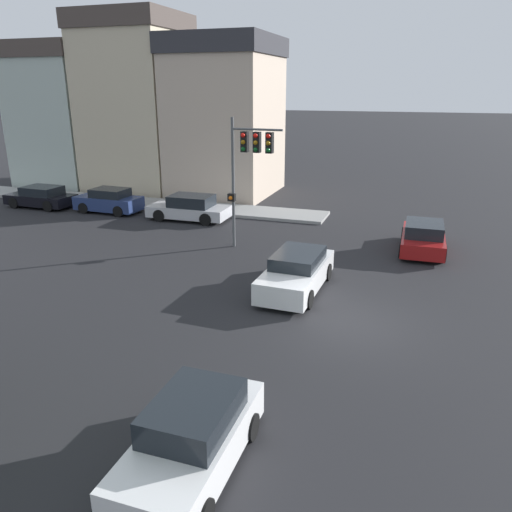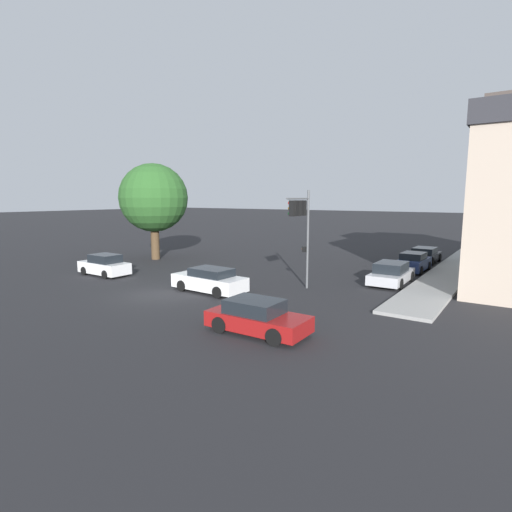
{
  "view_description": "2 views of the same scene",
  "coord_description": "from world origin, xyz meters",
  "px_view_note": "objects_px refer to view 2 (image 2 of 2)",
  "views": [
    {
      "loc": [
        -14.86,
        -1.89,
        7.26
      ],
      "look_at": [
        2.04,
        3.83,
        1.2
      ],
      "focal_mm": 35.0,
      "sensor_mm": 36.0,
      "label": 1
    },
    {
      "loc": [
        17.51,
        -15.26,
        5.55
      ],
      "look_at": [
        3.87,
        4.59,
        2.02
      ],
      "focal_mm": 28.0,
      "sensor_mm": 36.0,
      "label": 2
    }
  ],
  "objects_px": {
    "crossing_car_2": "(210,280)",
    "crossing_car_0": "(257,317)",
    "traffic_signal": "(300,218)",
    "parked_car_0": "(391,274)",
    "street_tree": "(154,198)",
    "parked_car_1": "(413,262)",
    "crossing_car_1": "(104,265)",
    "parked_car_2": "(425,255)"
  },
  "relations": [
    {
      "from": "parked_car_0",
      "to": "parked_car_2",
      "type": "height_order",
      "value": "parked_car_0"
    },
    {
      "from": "crossing_car_2",
      "to": "parked_car_1",
      "type": "distance_m",
      "value": 16.15
    },
    {
      "from": "street_tree",
      "to": "crossing_car_1",
      "type": "bearing_deg",
      "value": -68.89
    },
    {
      "from": "crossing_car_1",
      "to": "crossing_car_2",
      "type": "xyz_separation_m",
      "value": [
        9.7,
        0.35,
        -0.01
      ]
    },
    {
      "from": "parked_car_0",
      "to": "traffic_signal",
      "type": "bearing_deg",
      "value": 140.51
    },
    {
      "from": "street_tree",
      "to": "crossing_car_2",
      "type": "relative_size",
      "value": 1.83
    },
    {
      "from": "street_tree",
      "to": "parked_car_2",
      "type": "xyz_separation_m",
      "value": [
        20.6,
        11.85,
        -4.87
      ]
    },
    {
      "from": "street_tree",
      "to": "traffic_signal",
      "type": "distance_m",
      "value": 17.11
    },
    {
      "from": "crossing_car_1",
      "to": "parked_car_0",
      "type": "height_order",
      "value": "crossing_car_1"
    },
    {
      "from": "parked_car_1",
      "to": "parked_car_2",
      "type": "distance_m",
      "value": 4.89
    },
    {
      "from": "crossing_car_0",
      "to": "parked_car_2",
      "type": "relative_size",
      "value": 0.97
    },
    {
      "from": "crossing_car_2",
      "to": "parked_car_1",
      "type": "height_order",
      "value": "parked_car_1"
    },
    {
      "from": "street_tree",
      "to": "crossing_car_2",
      "type": "xyz_separation_m",
      "value": [
        12.5,
        -6.89,
        -4.81
      ]
    },
    {
      "from": "crossing_car_0",
      "to": "parked_car_1",
      "type": "distance_m",
      "value": 18.35
    },
    {
      "from": "traffic_signal",
      "to": "parked_car_0",
      "type": "distance_m",
      "value": 7.42
    },
    {
      "from": "parked_car_1",
      "to": "parked_car_2",
      "type": "relative_size",
      "value": 0.92
    },
    {
      "from": "street_tree",
      "to": "traffic_signal",
      "type": "xyz_separation_m",
      "value": [
        16.7,
        -3.53,
        -1.17
      ]
    },
    {
      "from": "parked_car_0",
      "to": "parked_car_1",
      "type": "height_order",
      "value": "parked_car_1"
    },
    {
      "from": "crossing_car_2",
      "to": "parked_car_1",
      "type": "relative_size",
      "value": 1.16
    },
    {
      "from": "traffic_signal",
      "to": "parked_car_0",
      "type": "height_order",
      "value": "traffic_signal"
    },
    {
      "from": "street_tree",
      "to": "crossing_car_0",
      "type": "distance_m",
      "value": 22.54
    },
    {
      "from": "traffic_signal",
      "to": "crossing_car_2",
      "type": "distance_m",
      "value": 6.49
    },
    {
      "from": "crossing_car_2",
      "to": "parked_car_2",
      "type": "distance_m",
      "value": 20.42
    },
    {
      "from": "street_tree",
      "to": "crossing_car_1",
      "type": "xyz_separation_m",
      "value": [
        2.8,
        -7.24,
        -4.8
      ]
    },
    {
      "from": "crossing_car_2",
      "to": "parked_car_2",
      "type": "height_order",
      "value": "crossing_car_2"
    },
    {
      "from": "street_tree",
      "to": "crossing_car_0",
      "type": "xyz_separation_m",
      "value": [
        18.91,
        -11.28,
        -4.84
      ]
    },
    {
      "from": "parked_car_2",
      "to": "street_tree",
      "type": "bearing_deg",
      "value": 121.44
    },
    {
      "from": "crossing_car_2",
      "to": "parked_car_1",
      "type": "bearing_deg",
      "value": -118.98
    },
    {
      "from": "traffic_signal",
      "to": "crossing_car_2",
      "type": "xyz_separation_m",
      "value": [
        -4.2,
        -3.35,
        -3.64
      ]
    },
    {
      "from": "crossing_car_0",
      "to": "crossing_car_2",
      "type": "relative_size",
      "value": 0.91
    },
    {
      "from": "street_tree",
      "to": "crossing_car_1",
      "type": "distance_m",
      "value": 9.13
    },
    {
      "from": "parked_car_0",
      "to": "parked_car_1",
      "type": "xyz_separation_m",
      "value": [
        0.09,
        5.45,
        0.02
      ]
    },
    {
      "from": "crossing_car_1",
      "to": "parked_car_1",
      "type": "xyz_separation_m",
      "value": [
        18.01,
        14.21,
        -0.02
      ]
    },
    {
      "from": "crossing_car_0",
      "to": "crossing_car_2",
      "type": "xyz_separation_m",
      "value": [
        -6.41,
        4.39,
        0.03
      ]
    },
    {
      "from": "crossing_car_1",
      "to": "crossing_car_2",
      "type": "bearing_deg",
      "value": -177.87
    },
    {
      "from": "crossing_car_1",
      "to": "traffic_signal",
      "type": "bearing_deg",
      "value": -165.03
    },
    {
      "from": "traffic_signal",
      "to": "crossing_car_2",
      "type": "height_order",
      "value": "traffic_signal"
    },
    {
      "from": "traffic_signal",
      "to": "parked_car_0",
      "type": "relative_size",
      "value": 1.3
    },
    {
      "from": "street_tree",
      "to": "parked_car_2",
      "type": "bearing_deg",
      "value": 29.92
    },
    {
      "from": "street_tree",
      "to": "crossing_car_1",
      "type": "height_order",
      "value": "street_tree"
    },
    {
      "from": "crossing_car_2",
      "to": "crossing_car_0",
      "type": "bearing_deg",
      "value": 147.5
    },
    {
      "from": "traffic_signal",
      "to": "crossing_car_0",
      "type": "xyz_separation_m",
      "value": [
        2.21,
        -7.75,
        -3.67
      ]
    }
  ]
}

